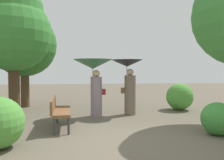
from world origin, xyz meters
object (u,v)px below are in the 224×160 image
tree_mid_left (13,27)px  tree_near_left (24,39)px  person_right (128,77)px  person_left (94,73)px  park_bench (59,110)px

tree_mid_left → tree_near_left: bearing=91.8°
person_right → tree_mid_left: tree_mid_left is taller
person_left → person_right: size_ratio=1.00×
person_left → person_right: 1.24m
person_right → park_bench: size_ratio=1.28×
person_left → tree_near_left: 3.93m
park_bench → person_right: bearing=-58.3°
tree_near_left → person_left: bearing=-39.4°
park_bench → tree_near_left: 4.82m
park_bench → tree_mid_left: 3.77m
person_left → tree_mid_left: 3.28m
person_right → person_left: bearing=93.5°
person_left → tree_mid_left: tree_mid_left is taller
person_right → park_bench: (-2.24, -1.60, -0.84)m
park_bench → tree_mid_left: (-1.77, 2.08, 2.60)m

